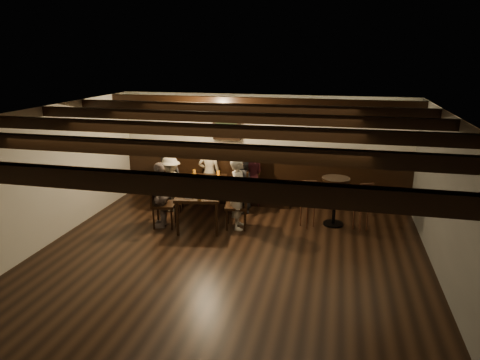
% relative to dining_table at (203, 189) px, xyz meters
% --- Properties ---
extents(room, '(7.00, 7.00, 7.00)m').
position_rel_dining_table_xyz_m(room, '(0.67, 0.16, 0.43)').
color(room, black).
rests_on(room, ground).
extents(dining_table, '(1.15, 1.97, 0.70)m').
position_rel_dining_table_xyz_m(dining_table, '(0.00, 0.00, 0.00)').
color(dining_table, black).
rests_on(dining_table, floor).
extents(chair_left_near, '(0.45, 0.45, 0.85)m').
position_rel_dining_table_xyz_m(chair_left_near, '(-0.79, 0.32, -0.38)').
color(chair_left_near, black).
rests_on(chair_left_near, floor).
extents(chair_left_far, '(0.50, 0.50, 0.94)m').
position_rel_dining_table_xyz_m(chair_left_far, '(-0.63, -0.57, -0.35)').
color(chair_left_far, black).
rests_on(chair_left_far, floor).
extents(chair_right_near, '(0.48, 0.48, 0.91)m').
position_rel_dining_table_xyz_m(chair_right_near, '(0.63, 0.57, -0.36)').
color(chair_right_near, black).
rests_on(chair_right_near, floor).
extents(chair_right_far, '(0.49, 0.49, 0.92)m').
position_rel_dining_table_xyz_m(chair_right_far, '(0.79, -0.32, -0.36)').
color(chair_right_far, black).
rests_on(chair_right_far, floor).
extents(person_bench_left, '(0.67, 0.49, 1.24)m').
position_rel_dining_table_xyz_m(person_bench_left, '(-1.04, 0.73, -0.02)').
color(person_bench_left, black).
rests_on(person_bench_left, floor).
extents(person_bench_centre, '(0.54, 0.40, 1.34)m').
position_rel_dining_table_xyz_m(person_bench_centre, '(-0.18, 1.03, 0.03)').
color(person_bench_centre, '#9E947E').
rests_on(person_bench_centre, floor).
extents(person_bench_right, '(0.74, 0.63, 1.37)m').
position_rel_dining_table_xyz_m(person_bench_right, '(0.73, 1.04, 0.04)').
color(person_bench_right, '#541C26').
rests_on(person_bench_right, floor).
extents(person_left_near, '(0.57, 0.83, 1.19)m').
position_rel_dining_table_xyz_m(person_left_near, '(-0.82, 0.31, -0.04)').
color(person_left_near, '#B0A894').
rests_on(person_left_near, floor).
extents(person_left_far, '(0.44, 0.80, 1.29)m').
position_rel_dining_table_xyz_m(person_left_far, '(-0.66, -0.57, 0.01)').
color(person_left_far, slate).
rests_on(person_left_far, floor).
extents(person_right_near, '(0.52, 0.70, 1.30)m').
position_rel_dining_table_xyz_m(person_right_near, '(0.66, 0.57, 0.01)').
color(person_right_near, '#29292B').
rests_on(person_right_near, floor).
extents(person_right_far, '(0.42, 0.57, 1.41)m').
position_rel_dining_table_xyz_m(person_right_far, '(0.82, -0.31, 0.07)').
color(person_right_far, '#B9B09D').
rests_on(person_right_far, floor).
extents(pint_a, '(0.07, 0.07, 0.14)m').
position_rel_dining_table_xyz_m(pint_a, '(-0.40, 0.64, 0.13)').
color(pint_a, '#BF7219').
rests_on(pint_a, dining_table).
extents(pint_b, '(0.07, 0.07, 0.14)m').
position_rel_dining_table_xyz_m(pint_b, '(0.13, 0.68, 0.13)').
color(pint_b, '#BF7219').
rests_on(pint_b, dining_table).
extents(pint_c, '(0.07, 0.07, 0.14)m').
position_rel_dining_table_xyz_m(pint_c, '(-0.31, 0.05, 0.13)').
color(pint_c, '#BF7219').
rests_on(pint_c, dining_table).
extents(pint_d, '(0.07, 0.07, 0.14)m').
position_rel_dining_table_xyz_m(pint_d, '(0.26, 0.25, 0.13)').
color(pint_d, silver).
rests_on(pint_d, dining_table).
extents(pint_e, '(0.07, 0.07, 0.14)m').
position_rel_dining_table_xyz_m(pint_e, '(-0.14, -0.48, 0.13)').
color(pint_e, '#BF7219').
rests_on(pint_e, dining_table).
extents(pint_f, '(0.07, 0.07, 0.14)m').
position_rel_dining_table_xyz_m(pint_f, '(0.29, -0.51, 0.13)').
color(pint_f, silver).
rests_on(pint_f, dining_table).
extents(pint_g, '(0.07, 0.07, 0.14)m').
position_rel_dining_table_xyz_m(pint_g, '(0.19, -0.78, 0.13)').
color(pint_g, '#BF7219').
rests_on(pint_g, dining_table).
extents(plate_near, '(0.24, 0.24, 0.01)m').
position_rel_dining_table_xyz_m(plate_near, '(-0.03, -0.72, 0.06)').
color(plate_near, white).
rests_on(plate_near, dining_table).
extents(plate_far, '(0.24, 0.24, 0.01)m').
position_rel_dining_table_xyz_m(plate_far, '(0.23, -0.26, 0.06)').
color(plate_far, white).
rests_on(plate_far, dining_table).
extents(condiment_caddy, '(0.15, 0.10, 0.12)m').
position_rel_dining_table_xyz_m(condiment_caddy, '(0.01, -0.05, 0.12)').
color(condiment_caddy, black).
rests_on(condiment_caddy, dining_table).
extents(candle, '(0.05, 0.05, 0.05)m').
position_rel_dining_table_xyz_m(candle, '(0.07, 0.32, 0.08)').
color(candle, beige).
rests_on(candle, dining_table).
extents(high_top_table, '(0.54, 0.54, 0.96)m').
position_rel_dining_table_xyz_m(high_top_table, '(2.60, 0.25, -0.01)').
color(high_top_table, black).
rests_on(high_top_table, floor).
extents(bar_stool_left, '(0.31, 0.33, 0.98)m').
position_rel_dining_table_xyz_m(bar_stool_left, '(2.10, 0.05, -0.28)').
color(bar_stool_left, '#321B10').
rests_on(bar_stool_left, floor).
extents(bar_stool_right, '(0.34, 0.35, 0.98)m').
position_rel_dining_table_xyz_m(bar_stool_right, '(3.10, 0.10, -0.28)').
color(bar_stool_right, '#321B10').
rests_on(bar_stool_right, floor).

